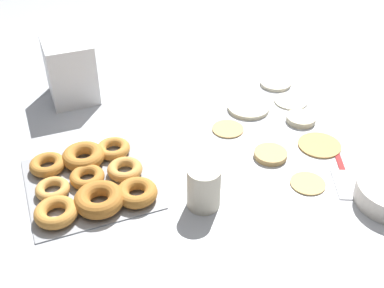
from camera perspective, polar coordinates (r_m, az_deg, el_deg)
The scene contains 13 objects.
ground_plane at distance 1.26m, azimuth 5.54°, elevation 0.10°, with size 3.00×3.00×0.00m, color #B2B5BA.
pancake_0 at distance 1.15m, azimuth 13.58°, elevation -4.49°, with size 0.08×0.08×0.01m, color tan.
pancake_1 at distance 1.39m, azimuth 6.70°, elevation 4.29°, with size 0.12×0.12×0.01m, color beige.
pancake_2 at distance 1.28m, azimuth 14.89°, elevation -0.05°, with size 0.11×0.11×0.01m, color tan.
pancake_3 at distance 1.22m, azimuth 9.29°, elevation -1.23°, with size 0.08×0.08×0.01m, color tan.
pancake_4 at distance 1.53m, azimuth 9.87°, elevation 7.09°, with size 0.09×0.09×0.01m, color beige.
pancake_5 at distance 1.45m, azimuth 11.64°, elevation 5.07°, with size 0.10×0.10×0.01m, color beige.
pancake_6 at distance 1.36m, azimuth 12.79°, elevation 2.94°, with size 0.08×0.08×0.02m, color beige.
pancake_7 at distance 1.30m, azimuth 4.26°, elevation 1.86°, with size 0.09×0.09×0.01m, color tan.
donut_tray at distance 1.13m, azimuth -11.89°, elevation -4.25°, with size 0.29×0.28×0.04m.
container_stack at distance 1.45m, azimuth -14.24°, elevation 8.55°, with size 0.15×0.13×0.18m.
paper_cup at distance 1.04m, azimuth 1.41°, elevation -5.19°, with size 0.07×0.07×0.10m.
spatula at distance 1.20m, azimuth 17.71°, elevation -3.74°, with size 0.23×0.12×0.01m.
Camera 1 is at (0.89, -0.48, 0.74)m, focal length 45.00 mm.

